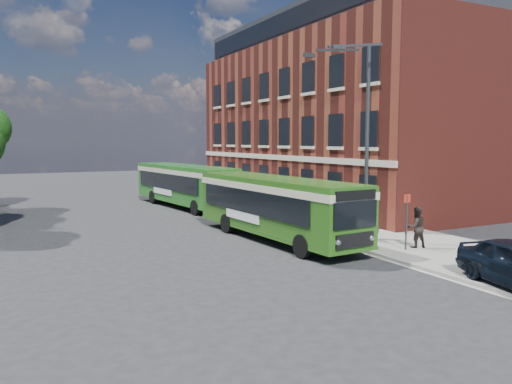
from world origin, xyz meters
TOP-DOWN VIEW (x-y plane):
  - ground at (0.00, 0.00)m, footprint 120.00×120.00m
  - pavement at (7.00, 8.00)m, footprint 6.00×48.00m
  - kerb_line at (3.95, 8.00)m, footprint 0.12×48.00m
  - brick_office at (14.00, 12.00)m, footprint 12.10×26.00m
  - street_lamp at (4.84, -2.00)m, footprint 2.96×2.38m
  - bus_stop_sign at (5.60, -4.20)m, footprint 0.35×0.08m
  - bus_front at (2.05, 0.85)m, footprint 3.32×11.52m
  - bus_rear at (2.05, 14.29)m, footprint 3.87×12.14m
  - pedestrian_a at (5.95, -1.76)m, footprint 0.61×0.41m
  - pedestrian_b at (6.30, -4.06)m, footprint 0.99×0.85m

SIDE VIEW (x-z plane):
  - ground at x=0.00m, z-range 0.00..0.00m
  - kerb_line at x=3.95m, z-range 0.00..0.01m
  - pavement at x=7.00m, z-range 0.00..0.15m
  - pedestrian_a at x=5.95m, z-range 0.15..1.81m
  - pedestrian_b at x=6.30m, z-range 0.15..1.93m
  - bus_stop_sign at x=5.60m, z-range 0.25..2.77m
  - bus_front at x=2.05m, z-range 0.32..3.34m
  - bus_rear at x=2.05m, z-range 0.32..3.34m
  - street_lamp at x=4.84m, z-range 0.29..9.29m
  - brick_office at x=14.00m, z-range -0.13..14.07m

